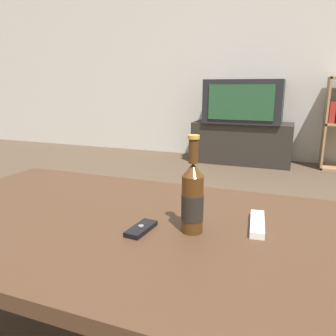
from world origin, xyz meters
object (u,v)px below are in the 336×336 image
object	(u,v)px
remote_control	(257,224)
beer_bottle	(193,198)
tv_stand	(242,143)
television	(244,101)
cell_phone	(141,229)

from	to	relation	value
remote_control	beer_bottle	bearing A→B (deg)	-156.27
tv_stand	beer_bottle	xyz separation A→B (m)	(0.26, -2.75, 0.29)
television	remote_control	world-z (taller)	television
cell_phone	remote_control	world-z (taller)	remote_control
cell_phone	remote_control	distance (m)	0.34
tv_stand	television	size ratio (longest dim) A/B	1.32
tv_stand	cell_phone	world-z (taller)	tv_stand
beer_bottle	cell_phone	xyz separation A→B (m)	(-0.14, -0.05, -0.09)
television	cell_phone	xyz separation A→B (m)	(0.13, -2.79, -0.24)
beer_bottle	cell_phone	world-z (taller)	beer_bottle
television	cell_phone	world-z (taller)	television
tv_stand	television	distance (m)	0.44
beer_bottle	television	bearing A→B (deg)	95.45
television	beer_bottle	world-z (taller)	television
television	beer_bottle	xyz separation A→B (m)	(0.26, -2.74, -0.15)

